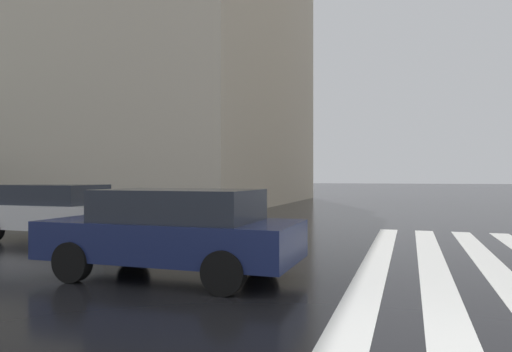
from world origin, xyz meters
TOP-DOWN VIEW (x-y plane):
  - haussmann_block_mid at (21.57, 22.28)m, footprint 18.14×27.96m
  - car_white at (5.50, 9.95)m, footprint 1.85×4.10m
  - car_navy at (2.50, 4.93)m, footprint 1.85×4.10m

SIDE VIEW (x-z plane):
  - car_white at x=5.50m, z-range 0.05..1.46m
  - car_navy at x=2.50m, z-range 0.05..1.46m
  - haussmann_block_mid at x=21.57m, z-range -0.22..20.77m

